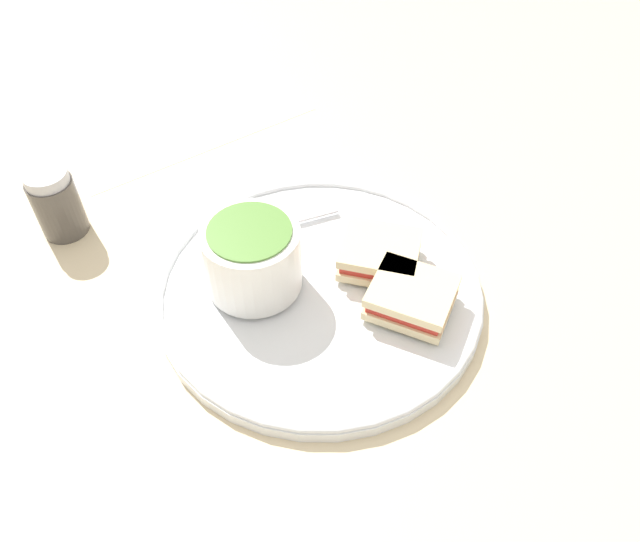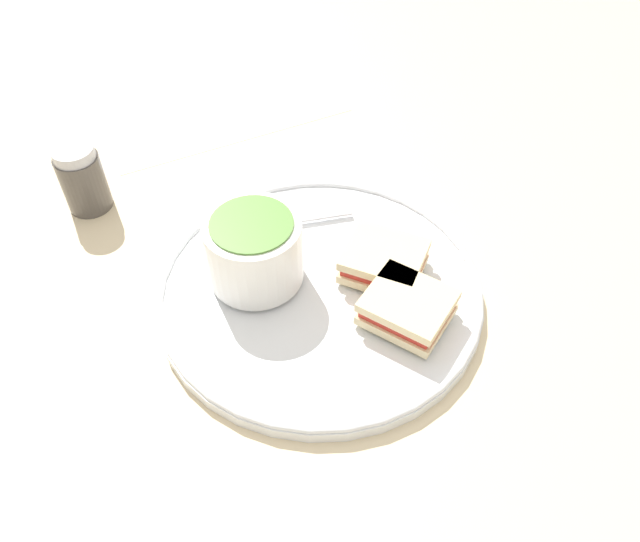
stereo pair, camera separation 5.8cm
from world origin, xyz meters
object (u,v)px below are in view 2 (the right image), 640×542
(soup_bowl, at_px, (254,250))
(sandwich_half_far, at_px, (384,261))
(salt_shaker, at_px, (82,179))
(sandwich_half_near, at_px, (407,307))
(spoon, at_px, (272,223))

(soup_bowl, height_order, sandwich_half_far, soup_bowl)
(sandwich_half_far, relative_size, salt_shaker, 1.27)
(soup_bowl, bearing_deg, salt_shaker, -152.21)
(sandwich_half_near, height_order, salt_shaker, salt_shaker)
(salt_shaker, bearing_deg, spoon, 45.78)
(sandwich_half_near, xyz_separation_m, sandwich_half_far, (-0.06, 0.01, 0.00))
(spoon, relative_size, sandwich_half_far, 1.13)
(soup_bowl, bearing_deg, sandwich_half_near, 39.26)
(soup_bowl, relative_size, sandwich_half_far, 0.93)
(sandwich_half_far, xyz_separation_m, salt_shaker, (-0.26, -0.22, 0.01))
(soup_bowl, xyz_separation_m, spoon, (-0.05, 0.05, -0.03))
(soup_bowl, relative_size, sandwich_half_near, 0.95)
(sandwich_half_near, distance_m, salt_shaker, 0.38)
(sandwich_half_near, bearing_deg, sandwich_half_far, 166.19)
(sandwich_half_far, height_order, salt_shaker, salt_shaker)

